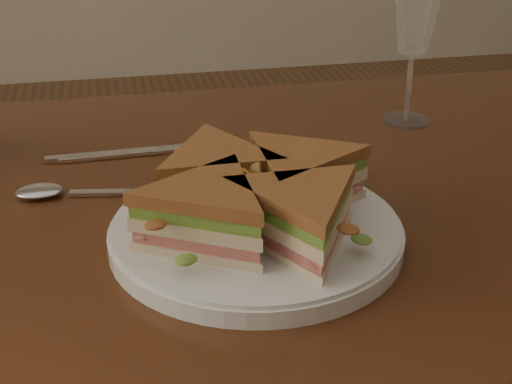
% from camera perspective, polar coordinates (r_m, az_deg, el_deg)
% --- Properties ---
extents(table, '(1.20, 0.80, 0.75)m').
position_cam_1_polar(table, '(0.74, -4.00, -9.06)').
color(table, black).
rests_on(table, ground).
extents(plate, '(0.26, 0.26, 0.02)m').
position_cam_1_polar(plate, '(0.65, 0.00, -3.35)').
color(plate, silver).
rests_on(plate, table).
extents(sandwich_wedges, '(0.28, 0.28, 0.06)m').
position_cam_1_polar(sandwich_wedges, '(0.63, 0.00, -0.41)').
color(sandwich_wedges, beige).
rests_on(sandwich_wedges, plate).
extents(crisps_mound, '(0.09, 0.09, 0.05)m').
position_cam_1_polar(crisps_mound, '(0.63, 0.00, -0.74)').
color(crisps_mound, '#BD5B18').
rests_on(crisps_mound, plate).
extents(spoon, '(0.18, 0.05, 0.01)m').
position_cam_1_polar(spoon, '(0.76, -15.24, -0.01)').
color(spoon, silver).
rests_on(spoon, table).
extents(knife, '(0.22, 0.02, 0.00)m').
position_cam_1_polar(knife, '(0.84, -9.74, 3.08)').
color(knife, silver).
rests_on(knife, table).
extents(wine_glass, '(0.07, 0.07, 0.19)m').
position_cam_1_polar(wine_glass, '(0.91, 12.65, 13.48)').
color(wine_glass, white).
rests_on(wine_glass, table).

